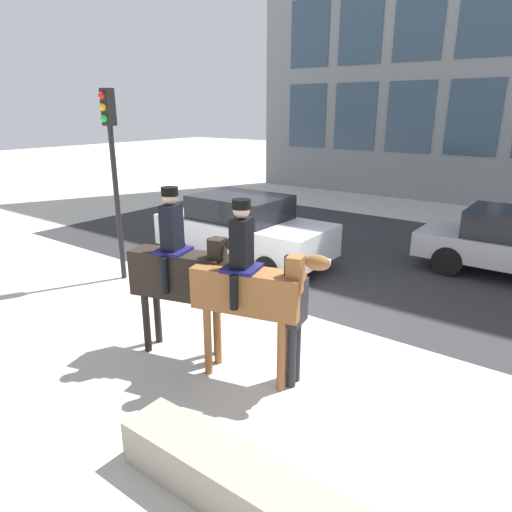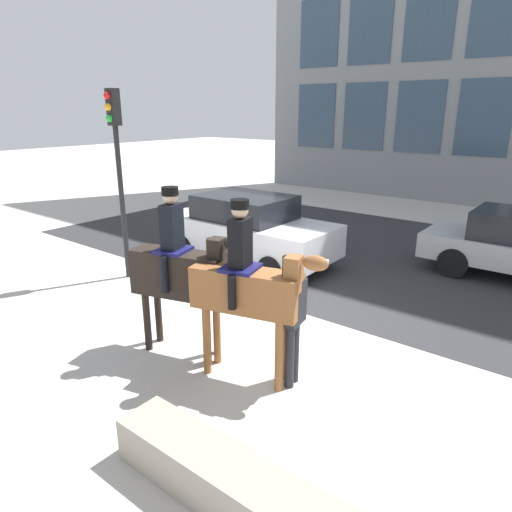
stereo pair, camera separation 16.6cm
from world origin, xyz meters
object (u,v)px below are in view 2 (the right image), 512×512
(street_car_near_lane, at_px, (248,228))
(planter_ledge, at_px, (241,492))
(mounted_horse_lead, at_px, (181,270))
(traffic_light, at_px, (117,156))
(mounted_horse_companion, at_px, (248,287))
(pedestrian_bystander, at_px, (292,317))

(street_car_near_lane, xyz_separation_m, planter_ledge, (4.66, -5.85, -0.59))
(mounted_horse_lead, relative_size, planter_ledge, 0.87)
(traffic_light, bearing_deg, mounted_horse_companion, -17.21)
(mounted_horse_companion, xyz_separation_m, planter_ledge, (1.41, -1.85, -1.11))
(street_car_near_lane, bearing_deg, pedestrian_bystander, -44.77)
(traffic_light, relative_size, planter_ledge, 1.35)
(street_car_near_lane, height_order, traffic_light, traffic_light)
(pedestrian_bystander, height_order, traffic_light, traffic_light)
(mounted_horse_lead, distance_m, mounted_horse_companion, 1.22)
(mounted_horse_lead, xyz_separation_m, pedestrian_bystander, (1.79, 0.28, -0.34))
(street_car_near_lane, distance_m, planter_ledge, 7.50)
(mounted_horse_companion, bearing_deg, mounted_horse_lead, 169.02)
(street_car_near_lane, height_order, planter_ledge, street_car_near_lane)
(mounted_horse_companion, bearing_deg, street_car_near_lane, 114.37)
(mounted_horse_lead, relative_size, traffic_light, 0.64)
(mounted_horse_lead, bearing_deg, mounted_horse_companion, -12.12)
(mounted_horse_lead, relative_size, mounted_horse_companion, 1.02)
(traffic_light, bearing_deg, street_car_near_lane, 60.99)
(pedestrian_bystander, bearing_deg, mounted_horse_companion, 10.13)
(pedestrian_bystander, distance_m, planter_ledge, 2.34)
(pedestrian_bystander, bearing_deg, mounted_horse_lead, -0.41)
(street_car_near_lane, relative_size, planter_ledge, 1.46)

